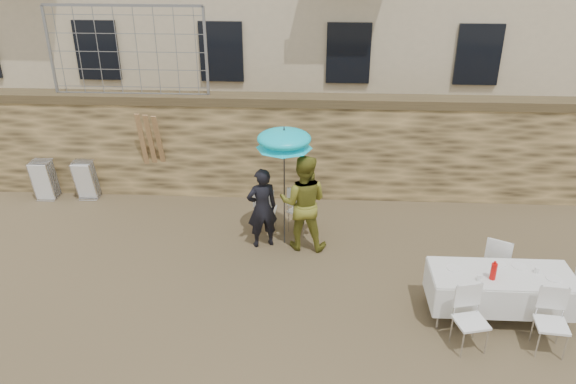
# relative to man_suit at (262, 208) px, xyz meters

# --- Properties ---
(ground) EXTENTS (80.00, 80.00, 0.00)m
(ground) POSITION_rel_man_suit_xyz_m (0.10, -2.79, -0.77)
(ground) COLOR brown
(ground) RESTS_ON ground
(stone_wall) EXTENTS (13.00, 0.50, 2.20)m
(stone_wall) POSITION_rel_man_suit_xyz_m (0.10, 2.21, 0.33)
(stone_wall) COLOR olive
(stone_wall) RESTS_ON ground
(chain_link_fence) EXTENTS (3.20, 0.06, 1.80)m
(chain_link_fence) POSITION_rel_man_suit_xyz_m (-2.90, 2.21, 2.33)
(chain_link_fence) COLOR gray
(chain_link_fence) RESTS_ON stone_wall
(man_suit) EXTENTS (0.66, 0.55, 1.55)m
(man_suit) POSITION_rel_man_suit_xyz_m (0.00, 0.00, 0.00)
(man_suit) COLOR black
(man_suit) RESTS_ON ground
(woman_dress) EXTENTS (0.95, 0.78, 1.82)m
(woman_dress) POSITION_rel_man_suit_xyz_m (0.75, 0.00, 0.13)
(woman_dress) COLOR #9F9E30
(woman_dress) RESTS_ON ground
(umbrella) EXTENTS (0.99, 0.99, 2.14)m
(umbrella) POSITION_rel_man_suit_xyz_m (0.40, 0.10, 1.25)
(umbrella) COLOR #3F3F44
(umbrella) RESTS_ON ground
(couple_chair_left) EXTENTS (0.51, 0.51, 0.96)m
(couple_chair_left) POSITION_rel_man_suit_xyz_m (0.00, 0.55, -0.29)
(couple_chair_left) COLOR white
(couple_chair_left) RESTS_ON ground
(couple_chair_right) EXTENTS (0.66, 0.66, 0.96)m
(couple_chair_right) POSITION_rel_man_suit_xyz_m (0.70, 0.55, -0.29)
(couple_chair_right) COLOR white
(couple_chair_right) RESTS_ON ground
(banquet_table) EXTENTS (2.10, 0.85, 0.78)m
(banquet_table) POSITION_rel_man_suit_xyz_m (3.77, -1.90, -0.04)
(banquet_table) COLOR silver
(banquet_table) RESTS_ON ground
(soda_bottle) EXTENTS (0.09, 0.09, 0.26)m
(soda_bottle) POSITION_rel_man_suit_xyz_m (3.57, -2.05, 0.13)
(soda_bottle) COLOR red
(soda_bottle) RESTS_ON banquet_table
(table_chair_front_left) EXTENTS (0.58, 0.58, 0.96)m
(table_chair_front_left) POSITION_rel_man_suit_xyz_m (3.17, -2.65, -0.29)
(table_chair_front_left) COLOR white
(table_chair_front_left) RESTS_ON ground
(table_chair_front_right) EXTENTS (0.53, 0.53, 0.96)m
(table_chair_front_right) POSITION_rel_man_suit_xyz_m (4.27, -2.65, -0.29)
(table_chair_front_right) COLOR white
(table_chair_front_right) RESTS_ON ground
(table_chair_back) EXTENTS (0.65, 0.65, 0.96)m
(table_chair_back) POSITION_rel_man_suit_xyz_m (3.97, -1.10, -0.29)
(table_chair_back) COLOR white
(table_chair_back) RESTS_ON ground
(chair_stack_left) EXTENTS (0.46, 0.47, 0.92)m
(chair_stack_left) POSITION_rel_man_suit_xyz_m (-4.88, 1.84, -0.31)
(chair_stack_left) COLOR white
(chair_stack_left) RESTS_ON ground
(chair_stack_right) EXTENTS (0.46, 0.40, 0.92)m
(chair_stack_right) POSITION_rel_man_suit_xyz_m (-3.98, 1.84, -0.31)
(chair_stack_right) COLOR white
(chair_stack_right) RESTS_ON ground
(wood_planks) EXTENTS (0.70, 0.20, 2.00)m
(wood_planks) POSITION_rel_man_suit_xyz_m (-2.38, 1.91, 0.23)
(wood_planks) COLOR #A37749
(wood_planks) RESTS_ON ground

